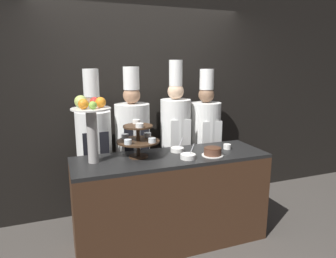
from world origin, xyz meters
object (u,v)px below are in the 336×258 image
(chef_center_left, at_px, (133,141))
(cup_white, at_px, (227,147))
(tiered_stand, at_px, (138,138))
(chef_right, at_px, (205,136))
(fruit_pedestal, at_px, (91,118))
(serving_bowl_near, at_px, (188,156))
(serving_bowl_far, at_px, (177,150))
(cake_round, at_px, (213,152))
(chef_left, at_px, (94,147))
(chef_center_right, at_px, (175,135))

(chef_center_left, bearing_deg, cup_white, -32.23)
(tiered_stand, relative_size, chef_right, 0.23)
(fruit_pedestal, bearing_deg, serving_bowl_near, -13.50)
(serving_bowl_near, height_order, chef_center_left, chef_center_left)
(tiered_stand, bearing_deg, chef_right, 27.11)
(cup_white, bearing_deg, chef_right, 86.96)
(fruit_pedestal, bearing_deg, serving_bowl_far, 3.02)
(cake_round, bearing_deg, serving_bowl_far, 137.89)
(cup_white, xyz_separation_m, chef_center_left, (-0.89, 0.56, 0.00))
(tiered_stand, xyz_separation_m, chef_left, (-0.36, 0.51, -0.19))
(tiered_stand, height_order, chef_center_right, chef_center_right)
(fruit_pedestal, distance_m, chef_left, 0.66)
(chef_center_right, bearing_deg, serving_bowl_near, -102.49)
(serving_bowl_near, bearing_deg, fruit_pedestal, 166.50)
(fruit_pedestal, height_order, cup_white, fruit_pedestal)
(chef_right, bearing_deg, serving_bowl_far, -140.42)
(fruit_pedestal, relative_size, chef_center_left, 0.34)
(tiered_stand, bearing_deg, fruit_pedestal, -179.04)
(chef_left, height_order, chef_right, chef_left)
(serving_bowl_near, xyz_separation_m, chef_right, (0.56, 0.72, -0.01))
(fruit_pedestal, distance_m, cake_round, 1.21)
(cake_round, height_order, serving_bowl_far, serving_bowl_far)
(chef_right, bearing_deg, fruit_pedestal, -160.16)
(serving_bowl_near, distance_m, chef_center_left, 0.81)
(fruit_pedestal, height_order, chef_center_left, chef_center_left)
(cake_round, relative_size, chef_center_left, 0.12)
(cake_round, relative_size, serving_bowl_far, 1.47)
(cup_white, height_order, serving_bowl_far, serving_bowl_far)
(serving_bowl_far, xyz_separation_m, chef_center_left, (-0.35, 0.47, 0.01))
(tiered_stand, bearing_deg, serving_bowl_near, -26.53)
(chef_left, bearing_deg, chef_right, -0.00)
(cup_white, relative_size, serving_bowl_far, 0.55)
(cake_round, relative_size, cup_white, 2.69)
(chef_center_left, distance_m, chef_right, 0.92)
(cake_round, distance_m, chef_center_left, 0.95)
(fruit_pedestal, xyz_separation_m, cake_round, (1.13, -0.20, -0.37))
(cake_round, bearing_deg, fruit_pedestal, 169.80)
(tiered_stand, relative_size, serving_bowl_far, 2.84)
(chef_center_right, bearing_deg, fruit_pedestal, -153.37)
(chef_left, relative_size, chef_center_right, 0.95)
(tiered_stand, relative_size, cup_white, 5.19)
(chef_center_right, bearing_deg, cake_round, -81.49)
(serving_bowl_near, bearing_deg, chef_center_right, 77.51)
(tiered_stand, xyz_separation_m, serving_bowl_near, (0.43, -0.21, -0.17))
(tiered_stand, height_order, serving_bowl_far, tiered_stand)
(chef_right, bearing_deg, tiered_stand, -152.89)
(cake_round, relative_size, chef_right, 0.12)
(tiered_stand, height_order, serving_bowl_near, tiered_stand)
(chef_center_left, bearing_deg, chef_left, 179.99)
(serving_bowl_far, bearing_deg, cake_round, -42.11)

